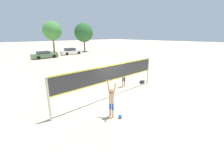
{
  "coord_description": "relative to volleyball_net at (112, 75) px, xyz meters",
  "views": [
    {
      "loc": [
        -6.9,
        -7.27,
        4.37
      ],
      "look_at": [
        0.0,
        0.0,
        1.31
      ],
      "focal_mm": 24.0,
      "sensor_mm": 36.0,
      "label": 1
    }
  ],
  "objects": [
    {
      "name": "tree_left_cluster",
      "position": [
        15.66,
        27.06,
        3.17
      ],
      "size": [
        4.8,
        4.8,
        7.25
      ],
      "color": "brown",
      "rests_on": "ground_plane"
    },
    {
      "name": "gear_bag",
      "position": [
        4.26,
        0.42,
        -1.54
      ],
      "size": [
        0.36,
        0.31,
        0.26
      ],
      "color": "#2D2D33",
      "rests_on": "ground_plane"
    },
    {
      "name": "volleyball",
      "position": [
        -1.63,
        -2.36,
        -1.56
      ],
      "size": [
        0.22,
        0.22,
        0.22
      ],
      "color": "blue",
      "rests_on": "ground_plane"
    },
    {
      "name": "player_spiker",
      "position": [
        -1.89,
        -1.95,
        -0.58
      ],
      "size": [
        0.28,
        0.7,
        2.09
      ],
      "rotation": [
        0.0,
        0.0,
        1.57
      ],
      "color": "tan",
      "rests_on": "ground_plane"
    },
    {
      "name": "volleyball_net",
      "position": [
        0.0,
        0.0,
        0.0
      ],
      "size": [
        9.01,
        0.13,
        2.38
      ],
      "color": "beige",
      "rests_on": "ground_plane"
    },
    {
      "name": "tree_right_cluster",
      "position": [
        9.18,
        31.21,
        3.57
      ],
      "size": [
        4.57,
        4.57,
        7.55
      ],
      "color": "brown",
      "rests_on": "ground_plane"
    },
    {
      "name": "ground_plane",
      "position": [
        0.0,
        0.0,
        -1.67
      ],
      "size": [
        200.0,
        200.0,
        0.0
      ],
      "primitive_type": "plane",
      "color": "beige"
    },
    {
      "name": "parked_car_far",
      "position": [
        3.44,
        22.28,
        -1.05
      ],
      "size": [
        4.67,
        1.92,
        1.37
      ],
      "rotation": [
        0.0,
        0.0,
        0.01
      ],
      "color": "#4C6B4C",
      "rests_on": "ground_plane"
    },
    {
      "name": "parked_car_mid",
      "position": [
        9.99,
        24.12,
        -1.03
      ],
      "size": [
        4.78,
        2.01,
        1.45
      ],
      "rotation": [
        0.0,
        0.0,
        -0.02
      ],
      "color": "silver",
      "rests_on": "ground_plane"
    },
    {
      "name": "player_blocker",
      "position": [
        2.33,
        0.98,
        -0.52
      ],
      "size": [
        0.28,
        0.71,
        2.18
      ],
      "rotation": [
        0.0,
        0.0,
        -1.57
      ],
      "color": "tan",
      "rests_on": "ground_plane"
    }
  ]
}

